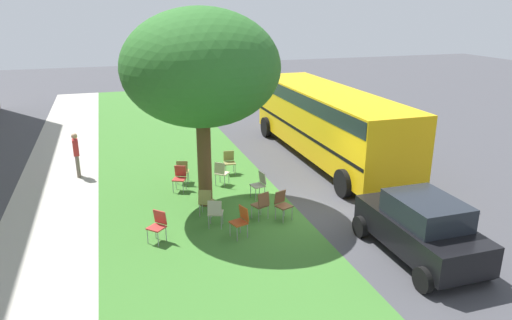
{
  "coord_description": "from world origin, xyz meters",
  "views": [
    {
      "loc": [
        -12.38,
        5.59,
        6.16
      ],
      "look_at": [
        1.77,
        1.09,
        1.26
      ],
      "focal_mm": 33.1,
      "sensor_mm": 36.0,
      "label": 1
    }
  ],
  "objects_px": {
    "chair_7": "(229,160)",
    "school_bus": "(327,117)",
    "chair_4": "(180,176)",
    "pedestrian_1": "(76,153)",
    "street_tree": "(201,68)",
    "chair_3": "(260,183)",
    "chair_6": "(282,203)",
    "parked_car": "(421,227)",
    "chair_10": "(158,224)",
    "chair_1": "(241,219)",
    "chair_9": "(261,203)",
    "chair_5": "(221,172)",
    "chair_2": "(183,170)",
    "chair_0": "(206,200)",
    "chair_8": "(215,211)"
  },
  "relations": [
    {
      "from": "chair_10",
      "to": "chair_1",
      "type": "bearing_deg",
      "value": -100.3
    },
    {
      "from": "street_tree",
      "to": "chair_6",
      "type": "xyz_separation_m",
      "value": [
        -1.79,
        -1.96,
        -3.85
      ]
    },
    {
      "from": "chair_5",
      "to": "chair_9",
      "type": "bearing_deg",
      "value": -171.11
    },
    {
      "from": "chair_6",
      "to": "school_bus",
      "type": "bearing_deg",
      "value": -37.36
    },
    {
      "from": "chair_3",
      "to": "chair_7",
      "type": "distance_m",
      "value": 2.63
    },
    {
      "from": "chair_2",
      "to": "chair_10",
      "type": "relative_size",
      "value": 1.0
    },
    {
      "from": "chair_7",
      "to": "school_bus",
      "type": "height_order",
      "value": "school_bus"
    },
    {
      "from": "chair_6",
      "to": "chair_10",
      "type": "bearing_deg",
      "value": 94.77
    },
    {
      "from": "chair_10",
      "to": "parked_car",
      "type": "xyz_separation_m",
      "value": [
        -2.85,
        -6.25,
        0.32
      ]
    },
    {
      "from": "street_tree",
      "to": "pedestrian_1",
      "type": "bearing_deg",
      "value": 45.29
    },
    {
      "from": "chair_4",
      "to": "pedestrian_1",
      "type": "xyz_separation_m",
      "value": [
        2.54,
        3.42,
        0.41
      ]
    },
    {
      "from": "chair_5",
      "to": "chair_7",
      "type": "relative_size",
      "value": 1.0
    },
    {
      "from": "chair_2",
      "to": "chair_7",
      "type": "bearing_deg",
      "value": -74.27
    },
    {
      "from": "chair_7",
      "to": "chair_1",
      "type": "bearing_deg",
      "value": 168.95
    },
    {
      "from": "chair_0",
      "to": "chair_9",
      "type": "xyz_separation_m",
      "value": [
        -0.73,
        -1.54,
        0.0
      ]
    },
    {
      "from": "pedestrian_1",
      "to": "school_bus",
      "type": "bearing_deg",
      "value": -94.42
    },
    {
      "from": "chair_5",
      "to": "chair_9",
      "type": "relative_size",
      "value": 1.0
    },
    {
      "from": "chair_1",
      "to": "chair_7",
      "type": "distance_m",
      "value": 5.22
    },
    {
      "from": "chair_3",
      "to": "chair_8",
      "type": "xyz_separation_m",
      "value": [
        -1.77,
        1.92,
        0.0
      ]
    },
    {
      "from": "chair_3",
      "to": "chair_9",
      "type": "height_order",
      "value": "same"
    },
    {
      "from": "chair_2",
      "to": "chair_0",
      "type": "bearing_deg",
      "value": -175.72
    },
    {
      "from": "chair_3",
      "to": "chair_10",
      "type": "xyz_separation_m",
      "value": [
        -2.11,
        3.58,
        0.0
      ]
    },
    {
      "from": "chair_5",
      "to": "chair_7",
      "type": "height_order",
      "value": "same"
    },
    {
      "from": "school_bus",
      "to": "parked_car",
      "type": "bearing_deg",
      "value": 171.01
    },
    {
      "from": "parked_car",
      "to": "pedestrian_1",
      "type": "bearing_deg",
      "value": 43.63
    },
    {
      "from": "chair_4",
      "to": "pedestrian_1",
      "type": "bearing_deg",
      "value": 53.38
    },
    {
      "from": "chair_0",
      "to": "chair_3",
      "type": "relative_size",
      "value": 1.0
    },
    {
      "from": "parked_car",
      "to": "street_tree",
      "type": "bearing_deg",
      "value": 42.23
    },
    {
      "from": "chair_1",
      "to": "chair_2",
      "type": "relative_size",
      "value": 1.0
    },
    {
      "from": "chair_2",
      "to": "chair_5",
      "type": "bearing_deg",
      "value": -115.75
    },
    {
      "from": "chair_3",
      "to": "chair_6",
      "type": "xyz_separation_m",
      "value": [
        -1.8,
        -0.13,
        0.0
      ]
    },
    {
      "from": "chair_4",
      "to": "chair_7",
      "type": "relative_size",
      "value": 1.0
    },
    {
      "from": "chair_4",
      "to": "chair_9",
      "type": "distance_m",
      "value": 3.64
    },
    {
      "from": "school_bus",
      "to": "chair_8",
      "type": "bearing_deg",
      "value": 130.33
    },
    {
      "from": "chair_0",
      "to": "chair_2",
      "type": "height_order",
      "value": "same"
    },
    {
      "from": "chair_4",
      "to": "chair_8",
      "type": "height_order",
      "value": "same"
    },
    {
      "from": "chair_7",
      "to": "school_bus",
      "type": "relative_size",
      "value": 0.08
    },
    {
      "from": "chair_5",
      "to": "street_tree",
      "type": "bearing_deg",
      "value": 149.3
    },
    {
      "from": "chair_3",
      "to": "school_bus",
      "type": "height_order",
      "value": "school_bus"
    },
    {
      "from": "street_tree",
      "to": "chair_7",
      "type": "bearing_deg",
      "value": -29.35
    },
    {
      "from": "chair_7",
      "to": "chair_8",
      "type": "height_order",
      "value": "same"
    },
    {
      "from": "chair_10",
      "to": "parked_car",
      "type": "distance_m",
      "value": 6.88
    },
    {
      "from": "street_tree",
      "to": "chair_1",
      "type": "distance_m",
      "value": 4.62
    },
    {
      "from": "chair_2",
      "to": "chair_6",
      "type": "distance_m",
      "value": 4.54
    },
    {
      "from": "school_bus",
      "to": "pedestrian_1",
      "type": "xyz_separation_m",
      "value": [
        0.76,
        9.81,
        -0.83
      ]
    },
    {
      "from": "chair_8",
      "to": "chair_3",
      "type": "bearing_deg",
      "value": -47.26
    },
    {
      "from": "chair_7",
      "to": "school_bus",
      "type": "xyz_separation_m",
      "value": [
        0.61,
        -4.32,
        1.24
      ]
    },
    {
      "from": "chair_9",
      "to": "school_bus",
      "type": "distance_m",
      "value": 6.69
    },
    {
      "from": "street_tree",
      "to": "chair_10",
      "type": "distance_m",
      "value": 4.72
    },
    {
      "from": "chair_10",
      "to": "chair_6",
      "type": "bearing_deg",
      "value": -85.23
    }
  ]
}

